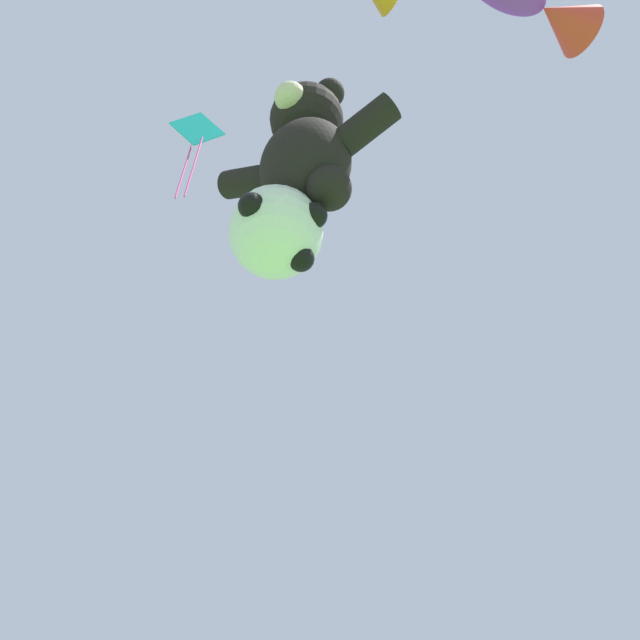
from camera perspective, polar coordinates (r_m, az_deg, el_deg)
name	(u,v)px	position (r m, az deg, el deg)	size (l,w,h in m)	color
teddy_bear_kite	(305,150)	(8.62, -1.17, 13.44)	(2.39, 1.05, 2.43)	black
soccer_ball_kite	(277,232)	(7.62, -3.48, 7.03)	(1.11, 1.11, 1.03)	white
fish_kite_violet	(535,3)	(9.76, 16.80, 23.12)	(1.51, 1.84, 0.69)	purple
diamond_kite	(195,137)	(13.40, -9.93, 14.21)	(0.78, 0.71, 2.74)	#19ADB2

